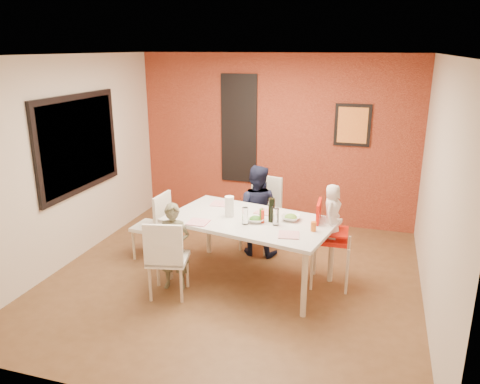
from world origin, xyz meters
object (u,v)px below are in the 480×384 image
(child_near, at_px, (174,247))
(paper_towel_roll, at_px, (229,206))
(chair_left, at_px, (156,222))
(wine_bottle, at_px, (272,210))
(chair_near, at_px, (166,256))
(high_chair, at_px, (328,236))
(chair_far, at_px, (262,209))
(dining_table, at_px, (250,225))
(child_far, at_px, (256,210))
(toddler, at_px, (332,211))

(child_near, bearing_deg, paper_towel_roll, 31.90)
(chair_left, distance_m, child_near, 0.92)
(paper_towel_roll, bearing_deg, wine_bottle, -3.57)
(chair_near, bearing_deg, high_chair, -165.00)
(chair_far, bearing_deg, dining_table, -70.46)
(chair_near, bearing_deg, wine_bottle, -159.39)
(dining_table, xyz_separation_m, chair_far, (-0.11, 1.05, -0.16))
(child_near, height_order, wine_bottle, wine_bottle)
(child_far, relative_size, paper_towel_roll, 5.09)
(high_chair, distance_m, child_far, 1.21)
(paper_towel_roll, bearing_deg, child_near, -138.96)
(dining_table, distance_m, chair_left, 1.44)
(toddler, distance_m, wine_bottle, 0.71)
(chair_far, relative_size, toddler, 1.59)
(chair_left, xyz_separation_m, high_chair, (2.31, -0.07, 0.12))
(dining_table, bearing_deg, paper_towel_roll, 175.27)
(dining_table, height_order, high_chair, high_chair)
(toddler, bearing_deg, dining_table, 112.88)
(chair_near, xyz_separation_m, wine_bottle, (1.05, 0.68, 0.42))
(toddler, relative_size, paper_towel_roll, 2.60)
(child_near, height_order, child_far, child_far)
(dining_table, height_order, child_near, child_near)
(dining_table, relative_size, chair_left, 2.30)
(dining_table, height_order, chair_near, chair_near)
(chair_far, relative_size, child_near, 0.97)
(chair_far, relative_size, paper_towel_roll, 4.13)
(toddler, bearing_deg, chair_far, 62.47)
(chair_left, xyz_separation_m, wine_bottle, (1.66, -0.27, 0.44))
(high_chair, relative_size, wine_bottle, 3.66)
(wine_bottle, relative_size, paper_towel_roll, 1.15)
(child_far, bearing_deg, child_near, 63.67)
(toddler, bearing_deg, wine_bottle, 117.91)
(child_near, distance_m, paper_towel_roll, 0.82)
(wine_bottle, bearing_deg, chair_left, 170.76)
(high_chair, bearing_deg, chair_left, 85.54)
(toddler, height_order, wine_bottle, toddler)
(chair_far, xyz_separation_m, wine_bottle, (0.38, -1.06, 0.38))
(dining_table, distance_m, child_far, 0.81)
(chair_far, xyz_separation_m, high_chair, (1.03, -0.86, 0.06))
(child_near, relative_size, child_far, 0.83)
(wine_bottle, bearing_deg, dining_table, 177.63)
(child_far, relative_size, toddler, 1.96)
(high_chair, bearing_deg, wine_bottle, 104.18)
(high_chair, relative_size, paper_towel_roll, 4.20)
(paper_towel_roll, bearing_deg, dining_table, -4.73)
(dining_table, height_order, toddler, toddler)
(dining_table, relative_size, chair_near, 2.24)
(child_near, distance_m, toddler, 1.91)
(chair_left, height_order, paper_towel_roll, paper_towel_roll)
(chair_left, relative_size, child_far, 0.73)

